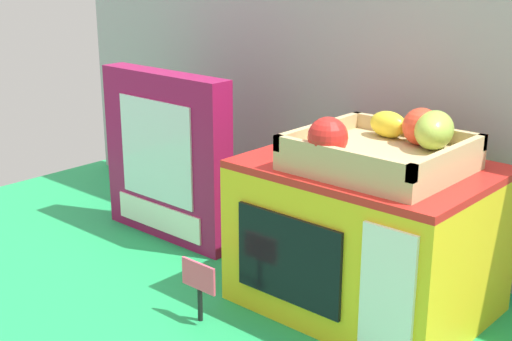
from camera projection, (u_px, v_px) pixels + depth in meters
name	position (u px, v px, depth m)	size (l,w,h in m)	color
ground_plane	(275.00, 284.00, 1.24)	(1.70, 1.70, 0.00)	#219E54
display_back_panel	(367.00, 54.00, 1.31)	(1.61, 0.03, 0.75)	#A0A3A8
toy_microwave	(366.00, 236.00, 1.13)	(0.38, 0.29, 0.24)	yellow
food_groups_crate	(386.00, 149.00, 1.07)	(0.24, 0.23, 0.09)	tan
cookie_set_box	(166.00, 157.00, 1.40)	(0.32, 0.06, 0.34)	#99144C
price_sign	(199.00, 282.00, 1.10)	(0.07, 0.01, 0.10)	black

